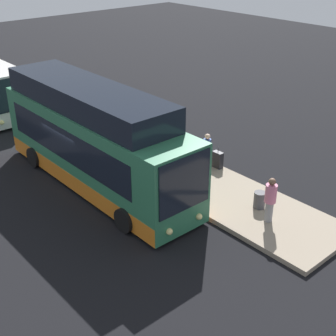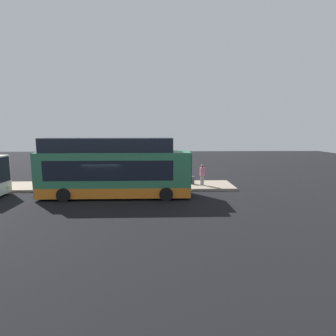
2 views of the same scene
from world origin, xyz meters
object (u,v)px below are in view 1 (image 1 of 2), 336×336
object	(u,v)px
passenger_boarding	(270,198)
suitcase	(218,160)
bus_lead	(95,142)
sign_post	(124,110)
passenger_waiting	(207,150)
trash_bin	(259,200)

from	to	relation	value
passenger_boarding	suitcase	world-z (taller)	passenger_boarding
bus_lead	sign_post	size ratio (longest dim) A/B	4.09
passenger_waiting	suitcase	size ratio (longest dim) A/B	1.67
sign_post	bus_lead	bearing A→B (deg)	-53.11
passenger_boarding	suitcase	distance (m)	4.56
bus_lead	trash_bin	bearing A→B (deg)	29.12
suitcase	sign_post	size ratio (longest dim) A/B	0.38
passenger_boarding	trash_bin	bearing A→B (deg)	64.66
passenger_boarding	suitcase	xyz separation A→B (m)	(-4.17, 1.76, -0.56)
trash_bin	passenger_boarding	bearing A→B (deg)	-30.67
bus_lead	sign_post	bearing A→B (deg)	126.89
bus_lead	passenger_waiting	xyz separation A→B (m)	(2.33, 4.19, -0.81)
sign_post	trash_bin	bearing A→B (deg)	0.01
sign_post	trash_bin	size ratio (longest dim) A/B	4.01
passenger_boarding	sign_post	distance (m)	9.31
passenger_boarding	passenger_waiting	bearing A→B (deg)	78.60
suitcase	trash_bin	xyz separation A→B (m)	(3.37, -1.28, -0.05)
bus_lead	passenger_waiting	distance (m)	4.86
passenger_boarding	sign_post	world-z (taller)	sign_post
passenger_boarding	bus_lead	bearing A→B (deg)	118.20
bus_lead	passenger_boarding	xyz separation A→B (m)	(6.77, 2.86, -0.77)
suitcase	trash_bin	distance (m)	3.61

